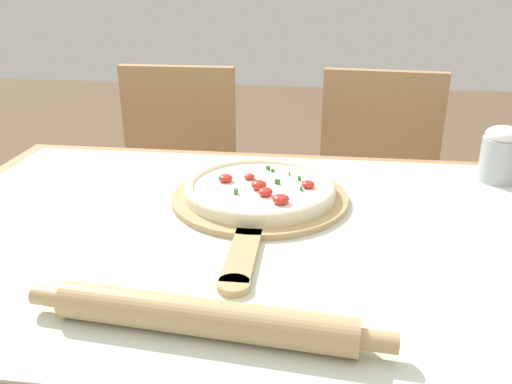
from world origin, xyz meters
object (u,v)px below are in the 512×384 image
object	(u,v)px
pizza_peel	(257,201)
rolling_pin	(204,318)
flour_cup	(501,153)
pizza	(258,189)
chair_right	(376,195)
chair_left	(176,185)

from	to	relation	value
pizza_peel	rolling_pin	world-z (taller)	rolling_pin
pizza_peel	flour_cup	distance (m)	0.54
pizza	rolling_pin	bearing A→B (deg)	-92.20
pizza	rolling_pin	distance (m)	0.43
rolling_pin	flour_cup	world-z (taller)	flour_cup
pizza	chair_right	world-z (taller)	chair_right
pizza_peel	pizza	distance (m)	0.03
pizza	chair_left	size ratio (longest dim) A/B	0.33
pizza_peel	rolling_pin	xyz separation A→B (m)	(-0.02, -0.41, 0.02)
pizza_peel	chair_left	bearing A→B (deg)	118.16
pizza_peel	rolling_pin	size ratio (longest dim) A/B	1.10
rolling_pin	chair_left	bearing A→B (deg)	107.50
chair_right	flour_cup	distance (m)	0.60
chair_left	chair_right	distance (m)	0.66
flour_cup	rolling_pin	bearing A→B (deg)	-130.78
pizza_peel	pizza	world-z (taller)	pizza
pizza	flour_cup	xyz separation A→B (m)	(0.51, 0.17, 0.04)
chair_right	pizza_peel	bearing A→B (deg)	-109.56
pizza_peel	chair_left	distance (m)	0.79
rolling_pin	chair_left	world-z (taller)	chair_left
pizza_peel	flour_cup	world-z (taller)	flour_cup
pizza_peel	chair_right	world-z (taller)	chair_right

